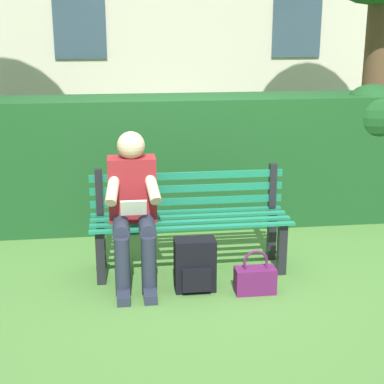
{
  "coord_description": "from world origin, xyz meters",
  "views": [
    {
      "loc": [
        0.57,
        4.49,
        2.0
      ],
      "look_at": [
        0.0,
        0.1,
        0.72
      ],
      "focal_mm": 54.41,
      "sensor_mm": 36.0,
      "label": 1
    }
  ],
  "objects_px": {
    "park_bench": "(189,218)",
    "person_seated": "(133,204)",
    "handbag": "(255,279)",
    "backpack": "(195,265)"
  },
  "relations": [
    {
      "from": "park_bench",
      "to": "person_seated",
      "type": "bearing_deg",
      "value": 20.17
    },
    {
      "from": "park_bench",
      "to": "backpack",
      "type": "height_order",
      "value": "park_bench"
    },
    {
      "from": "person_seated",
      "to": "handbag",
      "type": "distance_m",
      "value": 1.12
    },
    {
      "from": "person_seated",
      "to": "backpack",
      "type": "xyz_separation_m",
      "value": [
        -0.46,
        0.27,
        -0.44
      ]
    },
    {
      "from": "park_bench",
      "to": "handbag",
      "type": "bearing_deg",
      "value": 128.65
    },
    {
      "from": "park_bench",
      "to": "person_seated",
      "type": "xyz_separation_m",
      "value": [
        0.47,
        0.17,
        0.19
      ]
    },
    {
      "from": "person_seated",
      "to": "backpack",
      "type": "height_order",
      "value": "person_seated"
    },
    {
      "from": "park_bench",
      "to": "handbag",
      "type": "distance_m",
      "value": 0.78
    },
    {
      "from": "backpack",
      "to": "handbag",
      "type": "relative_size",
      "value": 1.19
    },
    {
      "from": "park_bench",
      "to": "person_seated",
      "type": "distance_m",
      "value": 0.54
    }
  ]
}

